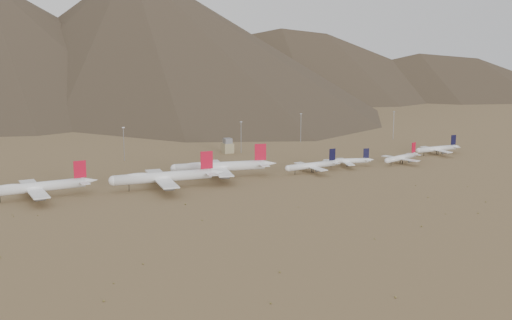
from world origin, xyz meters
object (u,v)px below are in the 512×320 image
widebody_east (221,166)px  control_tower (228,146)px  widebody_centre (164,177)px  narrowbody_a (313,165)px  widebody_west (36,187)px  narrowbody_b (348,161)px

widebody_east → control_tower: size_ratio=5.92×
widebody_centre → narrowbody_a: 107.00m
widebody_west → narrowbody_a: (180.73, -8.41, -1.95)m
widebody_west → widebody_east: widebody_east is taller
narrowbody_b → control_tower: bearing=137.8°
widebody_centre → control_tower: 127.16m
widebody_east → control_tower: (41.00, 80.84, -2.06)m
widebody_centre → narrowbody_a: widebody_centre is taller
widebody_east → narrowbody_b: (95.96, -7.59, -3.22)m
widebody_west → narrowbody_b: 213.62m
widebody_west → narrowbody_b: size_ratio=1.77×
narrowbody_b → control_tower: size_ratio=3.15×
widebody_centre → widebody_east: widebody_centre is taller
narrowbody_b → widebody_east: bearing=-168.5°
widebody_centre → control_tower: widebody_centre is taller
control_tower → narrowbody_a: bearing=-76.8°
widebody_west → narrowbody_b: bearing=-2.8°
narrowbody_a → control_tower: 96.96m
widebody_east → control_tower: widebody_east is taller
widebody_centre → widebody_east: 45.99m
widebody_west → narrowbody_b: widebody_west is taller
widebody_west → narrowbody_b: (213.59, -2.43, -2.70)m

